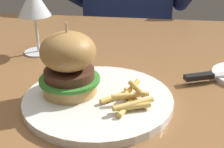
% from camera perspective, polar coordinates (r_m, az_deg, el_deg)
% --- Properties ---
extents(dining_table, '(1.45, 0.86, 0.74)m').
position_cam_1_polar(dining_table, '(0.72, 1.76, -4.84)').
color(dining_table, brown).
rests_on(dining_table, ground).
extents(main_plate, '(0.26, 0.26, 0.01)m').
position_cam_1_polar(main_plate, '(0.55, -2.53, -4.71)').
color(main_plate, white).
rests_on(main_plate, dining_table).
extents(burger_sandwich, '(0.11, 0.11, 0.13)m').
position_cam_1_polar(burger_sandwich, '(0.54, -7.93, 1.95)').
color(burger_sandwich, tan).
rests_on(burger_sandwich, main_plate).
extents(fries_pile, '(0.09, 0.11, 0.03)m').
position_cam_1_polar(fries_pile, '(0.52, 3.33, -4.44)').
color(fries_pile, '#E0B251').
rests_on(fries_pile, main_plate).
extents(wine_glass, '(0.08, 0.08, 0.16)m').
position_cam_1_polar(wine_glass, '(0.76, -14.11, 12.32)').
color(wine_glass, silver).
rests_on(wine_glass, dining_table).
extents(table_knife, '(0.20, 0.09, 0.01)m').
position_cam_1_polar(table_knife, '(0.66, 19.60, -0.04)').
color(table_knife, silver).
rests_on(table_knife, bread_plate).
extents(diner_person, '(0.51, 0.36, 1.18)m').
position_cam_1_polar(diner_person, '(1.41, 2.98, 6.15)').
color(diner_person, '#282833').
rests_on(diner_person, ground).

